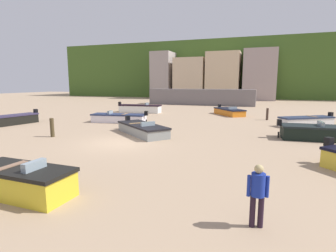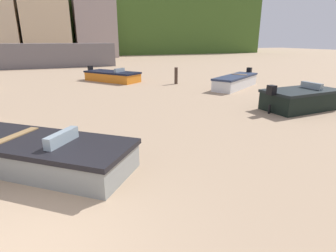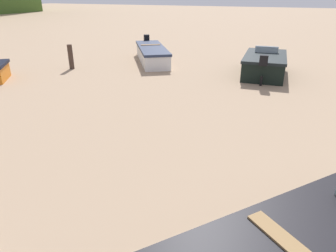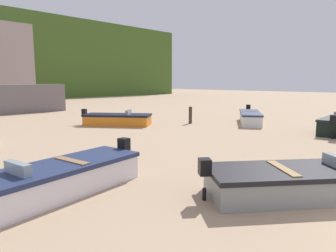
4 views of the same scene
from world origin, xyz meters
TOP-DOWN VIEW (x-y plane):
  - boat_white_1 at (11.59, 10.88)m, footprint 4.61×3.63m
  - boat_black_3 at (10.97, 4.97)m, footprint 3.80×2.01m
  - mooring_post_near_water at (8.55, 13.79)m, footprint 0.23×0.23m

SIDE VIEW (x-z plane):
  - boat_white_1 at x=11.59m, z-range -0.15..0.97m
  - boat_black_3 at x=10.97m, z-range -0.15..1.08m
  - mooring_post_near_water at x=8.55m, z-range 0.00..1.17m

